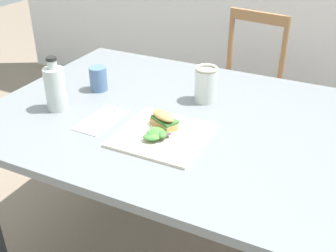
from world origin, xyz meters
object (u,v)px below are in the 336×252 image
at_px(sandwich_half_front, 164,120).
at_px(fork_on_napkin, 104,117).
at_px(chair_wooden_far, 242,88).
at_px(cup_extra_side, 98,79).
at_px(bottle_cold_brew, 56,90).
at_px(dining_table, 183,140).
at_px(plate_lunch, 163,135).
at_px(mason_jar_iced_tea, 206,86).

distance_m(sandwich_half_front, fork_on_napkin, 0.23).
relative_size(chair_wooden_far, cup_extra_side, 8.81).
xyz_separation_m(sandwich_half_front, bottle_cold_brew, (-0.43, -0.04, 0.04)).
height_order(dining_table, cup_extra_side, cup_extra_side).
bearing_deg(bottle_cold_brew, dining_table, 19.09).
relative_size(dining_table, chair_wooden_far, 1.65).
xyz_separation_m(dining_table, plate_lunch, (-0.00, -0.17, 0.11)).
relative_size(sandwich_half_front, cup_extra_side, 1.13).
height_order(dining_table, chair_wooden_far, chair_wooden_far).
xyz_separation_m(chair_wooden_far, plate_lunch, (0.05, -1.15, 0.30)).
bearing_deg(fork_on_napkin, sandwich_half_front, 6.02).
distance_m(chair_wooden_far, fork_on_napkin, 1.19).
relative_size(chair_wooden_far, mason_jar_iced_tea, 6.17).
bearing_deg(cup_extra_side, chair_wooden_far, 69.07).
relative_size(dining_table, fork_on_napkin, 7.74).
distance_m(chair_wooden_far, bottle_cold_brew, 1.26).
bearing_deg(chair_wooden_far, plate_lunch, -87.37).
bearing_deg(bottle_cold_brew, fork_on_napkin, 3.20).
distance_m(dining_table, bottle_cold_brew, 0.51).
distance_m(fork_on_napkin, bottle_cold_brew, 0.21).
bearing_deg(bottle_cold_brew, plate_lunch, -1.20).
distance_m(sandwich_half_front, mason_jar_iced_tea, 0.28).
bearing_deg(chair_wooden_far, cup_extra_side, -110.93).
bearing_deg(chair_wooden_far, fork_on_napkin, -99.71).
height_order(mason_jar_iced_tea, cup_extra_side, mason_jar_iced_tea).
xyz_separation_m(chair_wooden_far, bottle_cold_brew, (-0.39, -1.14, 0.37)).
xyz_separation_m(bottle_cold_brew, cup_extra_side, (0.04, 0.21, -0.03)).
relative_size(chair_wooden_far, fork_on_napkin, 4.69).
relative_size(dining_table, cup_extra_side, 14.55).
bearing_deg(cup_extra_side, bottle_cold_brew, -100.42).
bearing_deg(chair_wooden_far, dining_table, -86.74).
height_order(dining_table, sandwich_half_front, sandwich_half_front).
distance_m(chair_wooden_far, cup_extra_side, 1.05).
height_order(plate_lunch, cup_extra_side, cup_extra_side).
height_order(plate_lunch, bottle_cold_brew, bottle_cold_brew).
relative_size(plate_lunch, sandwich_half_front, 2.60).
height_order(chair_wooden_far, mason_jar_iced_tea, mason_jar_iced_tea).
bearing_deg(dining_table, chair_wooden_far, 93.26).
xyz_separation_m(chair_wooden_far, fork_on_napkin, (-0.19, -1.13, 0.30)).
distance_m(dining_table, fork_on_napkin, 0.31).
bearing_deg(sandwich_half_front, bottle_cold_brew, -175.30).
height_order(fork_on_napkin, bottle_cold_brew, bottle_cold_brew).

